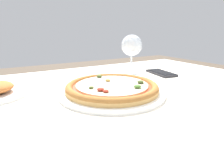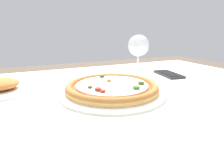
{
  "view_description": "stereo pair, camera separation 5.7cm",
  "coord_description": "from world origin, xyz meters",
  "px_view_note": "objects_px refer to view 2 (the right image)",
  "views": [
    {
      "loc": [
        -0.3,
        -0.47,
        0.94
      ],
      "look_at": [
        -0.03,
        0.01,
        0.78
      ],
      "focal_mm": 30.0,
      "sensor_mm": 36.0,
      "label": 1
    },
    {
      "loc": [
        -0.25,
        -0.49,
        0.94
      ],
      "look_at": [
        -0.03,
        0.01,
        0.78
      ],
      "focal_mm": 30.0,
      "sensor_mm": 36.0,
      "label": 2
    }
  ],
  "objects_px": {
    "dining_table": "(121,121)",
    "pizza_plate": "(112,88)",
    "wine_glass_far_left": "(138,46)",
    "side_plate": "(1,87)",
    "cell_phone": "(169,74)"
  },
  "relations": [
    {
      "from": "pizza_plate",
      "to": "wine_glass_far_left",
      "type": "relative_size",
      "value": 1.9
    },
    {
      "from": "pizza_plate",
      "to": "side_plate",
      "type": "xyz_separation_m",
      "value": [
        -0.31,
        0.15,
        -0.0
      ]
    },
    {
      "from": "side_plate",
      "to": "wine_glass_far_left",
      "type": "bearing_deg",
      "value": 4.68
    },
    {
      "from": "dining_table",
      "to": "pizza_plate",
      "type": "distance_m",
      "value": 0.11
    },
    {
      "from": "wine_glass_far_left",
      "to": "cell_phone",
      "type": "bearing_deg",
      "value": -33.1
    },
    {
      "from": "pizza_plate",
      "to": "cell_phone",
      "type": "height_order",
      "value": "pizza_plate"
    },
    {
      "from": "wine_glass_far_left",
      "to": "pizza_plate",
      "type": "bearing_deg",
      "value": -137.28
    },
    {
      "from": "wine_glass_far_left",
      "to": "cell_phone",
      "type": "height_order",
      "value": "wine_glass_far_left"
    },
    {
      "from": "wine_glass_far_left",
      "to": "side_plate",
      "type": "xyz_separation_m",
      "value": [
        -0.53,
        -0.04,
        -0.11
      ]
    },
    {
      "from": "wine_glass_far_left",
      "to": "side_plate",
      "type": "bearing_deg",
      "value": -175.32
    },
    {
      "from": "side_plate",
      "to": "dining_table",
      "type": "bearing_deg",
      "value": -25.52
    },
    {
      "from": "dining_table",
      "to": "side_plate",
      "type": "bearing_deg",
      "value": 154.48
    },
    {
      "from": "dining_table",
      "to": "pizza_plate",
      "type": "height_order",
      "value": "pizza_plate"
    },
    {
      "from": "cell_phone",
      "to": "side_plate",
      "type": "relative_size",
      "value": 0.83
    },
    {
      "from": "pizza_plate",
      "to": "cell_phone",
      "type": "distance_m",
      "value": 0.35
    }
  ]
}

